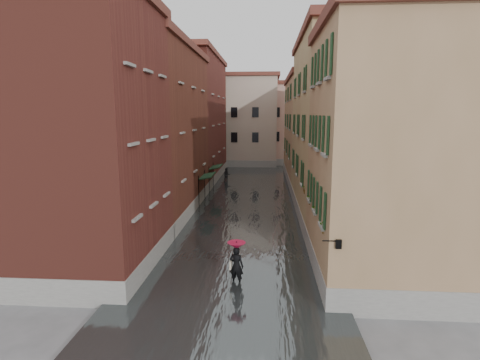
% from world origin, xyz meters
% --- Properties ---
extents(ground, '(120.00, 120.00, 0.00)m').
position_xyz_m(ground, '(0.00, 0.00, 0.00)').
color(ground, slate).
rests_on(ground, ground).
extents(floodwater, '(10.00, 60.00, 0.20)m').
position_xyz_m(floodwater, '(0.00, 13.00, 0.10)').
color(floodwater, '#3F4546').
rests_on(floodwater, ground).
extents(building_left_near, '(6.00, 8.00, 13.00)m').
position_xyz_m(building_left_near, '(-7.00, -2.00, 6.50)').
color(building_left_near, brown).
rests_on(building_left_near, ground).
extents(building_left_mid, '(6.00, 14.00, 12.50)m').
position_xyz_m(building_left_mid, '(-7.00, 9.00, 6.25)').
color(building_left_mid, '#5E2B1D').
rests_on(building_left_mid, ground).
extents(building_left_far, '(6.00, 16.00, 14.00)m').
position_xyz_m(building_left_far, '(-7.00, 24.00, 7.00)').
color(building_left_far, brown).
rests_on(building_left_far, ground).
extents(building_right_near, '(6.00, 8.00, 11.50)m').
position_xyz_m(building_right_near, '(7.00, -2.00, 5.75)').
color(building_right_near, olive).
rests_on(building_right_near, ground).
extents(building_right_mid, '(6.00, 14.00, 13.00)m').
position_xyz_m(building_right_mid, '(7.00, 9.00, 6.50)').
color(building_right_mid, tan).
rests_on(building_right_mid, ground).
extents(building_right_far, '(6.00, 16.00, 11.50)m').
position_xyz_m(building_right_far, '(7.00, 24.00, 5.75)').
color(building_right_far, olive).
rests_on(building_right_far, ground).
extents(building_end_cream, '(12.00, 9.00, 13.00)m').
position_xyz_m(building_end_cream, '(-3.00, 38.00, 6.50)').
color(building_end_cream, '#B6A891').
rests_on(building_end_cream, ground).
extents(building_end_pink, '(10.00, 9.00, 12.00)m').
position_xyz_m(building_end_pink, '(6.00, 40.00, 6.00)').
color(building_end_pink, tan).
rests_on(building_end_pink, ground).
extents(awning_near, '(1.09, 3.06, 2.80)m').
position_xyz_m(awning_near, '(-3.49, 11.80, 2.47)').
color(awning_near, '#16321C').
rests_on(awning_near, ground).
extents(awning_far, '(1.09, 2.95, 2.80)m').
position_xyz_m(awning_far, '(-3.49, 17.37, 2.47)').
color(awning_far, '#16321C').
rests_on(awning_far, ground).
extents(wall_lantern, '(0.71, 0.22, 0.35)m').
position_xyz_m(wall_lantern, '(4.33, -6.00, 3.01)').
color(wall_lantern, black).
rests_on(wall_lantern, ground).
extents(window_planters, '(0.59, 8.67, 0.84)m').
position_xyz_m(window_planters, '(4.12, -0.63, 3.51)').
color(window_planters, brown).
rests_on(window_planters, ground).
extents(pedestrian_main, '(0.86, 0.86, 2.06)m').
position_xyz_m(pedestrian_main, '(0.29, -3.50, 1.20)').
color(pedestrian_main, black).
rests_on(pedestrian_main, ground).
extents(pedestrian_far, '(0.96, 0.86, 1.65)m').
position_xyz_m(pedestrian_far, '(-2.94, 22.58, 0.82)').
color(pedestrian_far, black).
rests_on(pedestrian_far, ground).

